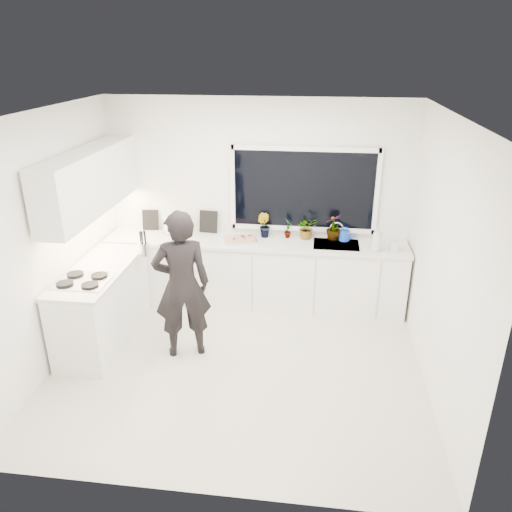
# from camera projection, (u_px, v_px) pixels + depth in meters

# --- Properties ---
(floor) EXTENTS (4.00, 3.50, 0.02)m
(floor) POSITION_uv_depth(u_px,v_px,m) (238.00, 365.00, 5.54)
(floor) COLOR beige
(floor) RESTS_ON ground
(wall_back) EXTENTS (4.00, 0.02, 2.70)m
(wall_back) POSITION_uv_depth(u_px,v_px,m) (258.00, 202.00, 6.62)
(wall_back) COLOR white
(wall_back) RESTS_ON ground
(wall_left) EXTENTS (0.02, 3.50, 2.70)m
(wall_left) POSITION_uv_depth(u_px,v_px,m) (48.00, 243.00, 5.25)
(wall_left) COLOR white
(wall_left) RESTS_ON ground
(wall_right) EXTENTS (0.02, 3.50, 2.70)m
(wall_right) POSITION_uv_depth(u_px,v_px,m) (443.00, 263.00, 4.78)
(wall_right) COLOR white
(wall_right) RESTS_ON ground
(ceiling) EXTENTS (4.00, 3.50, 0.02)m
(ceiling) POSITION_uv_depth(u_px,v_px,m) (234.00, 113.00, 4.48)
(ceiling) COLOR white
(ceiling) RESTS_ON wall_back
(window) EXTENTS (1.80, 0.02, 1.00)m
(window) POSITION_uv_depth(u_px,v_px,m) (304.00, 190.00, 6.44)
(window) COLOR black
(window) RESTS_ON wall_back
(base_cabinets_back) EXTENTS (3.92, 0.58, 0.88)m
(base_cabinets_back) POSITION_uv_depth(u_px,v_px,m) (255.00, 274.00, 6.69)
(base_cabinets_back) COLOR white
(base_cabinets_back) RESTS_ON floor
(base_cabinets_left) EXTENTS (0.58, 1.60, 0.88)m
(base_cabinets_left) POSITION_uv_depth(u_px,v_px,m) (103.00, 305.00, 5.88)
(base_cabinets_left) COLOR white
(base_cabinets_left) RESTS_ON floor
(countertop_back) EXTENTS (3.94, 0.62, 0.04)m
(countertop_back) POSITION_uv_depth(u_px,v_px,m) (255.00, 242.00, 6.50)
(countertop_back) COLOR silver
(countertop_back) RESTS_ON base_cabinets_back
(countertop_left) EXTENTS (0.62, 1.60, 0.04)m
(countertop_left) POSITION_uv_depth(u_px,v_px,m) (98.00, 270.00, 5.71)
(countertop_left) COLOR silver
(countertop_left) RESTS_ON base_cabinets_left
(upper_cabinets) EXTENTS (0.34, 2.10, 0.70)m
(upper_cabinets) POSITION_uv_depth(u_px,v_px,m) (91.00, 181.00, 5.67)
(upper_cabinets) COLOR white
(upper_cabinets) RESTS_ON wall_left
(sink) EXTENTS (0.58, 0.42, 0.14)m
(sink) POSITION_uv_depth(u_px,v_px,m) (336.00, 248.00, 6.40)
(sink) COLOR silver
(sink) RESTS_ON countertop_back
(faucet) EXTENTS (0.03, 0.03, 0.22)m
(faucet) POSITION_uv_depth(u_px,v_px,m) (336.00, 231.00, 6.52)
(faucet) COLOR silver
(faucet) RESTS_ON countertop_back
(stovetop) EXTENTS (0.56, 0.48, 0.03)m
(stovetop) POSITION_uv_depth(u_px,v_px,m) (82.00, 280.00, 5.37)
(stovetop) COLOR black
(stovetop) RESTS_ON countertop_left
(person) EXTENTS (0.73, 0.59, 1.72)m
(person) POSITION_uv_depth(u_px,v_px,m) (182.00, 285.00, 5.44)
(person) COLOR black
(person) RESTS_ON floor
(pizza_tray) EXTENTS (0.47, 0.40, 0.03)m
(pizza_tray) POSITION_uv_depth(u_px,v_px,m) (240.00, 240.00, 6.50)
(pizza_tray) COLOR #B5B5B9
(pizza_tray) RESTS_ON countertop_back
(pizza) EXTENTS (0.43, 0.35, 0.01)m
(pizza) POSITION_uv_depth(u_px,v_px,m) (240.00, 238.00, 6.49)
(pizza) COLOR #B31720
(pizza) RESTS_ON pizza_tray
(watering_can) EXTENTS (0.18, 0.18, 0.13)m
(watering_can) POSITION_uv_depth(u_px,v_px,m) (344.00, 236.00, 6.49)
(watering_can) COLOR blue
(watering_can) RESTS_ON countertop_back
(paper_towel_roll) EXTENTS (0.14, 0.14, 0.26)m
(paper_towel_roll) POSITION_uv_depth(u_px,v_px,m) (168.00, 225.00, 6.69)
(paper_towel_roll) COLOR white
(paper_towel_roll) RESTS_ON countertop_back
(knife_block) EXTENTS (0.16, 0.14, 0.22)m
(knife_block) POSITION_uv_depth(u_px,v_px,m) (184.00, 226.00, 6.71)
(knife_block) COLOR olive
(knife_block) RESTS_ON countertop_back
(utensil_crock) EXTENTS (0.16, 0.16, 0.16)m
(utensil_crock) POSITION_uv_depth(u_px,v_px,m) (144.00, 249.00, 6.03)
(utensil_crock) COLOR silver
(utensil_crock) RESTS_ON countertop_left
(picture_frame_large) EXTENTS (0.22, 0.04, 0.28)m
(picture_frame_large) POSITION_uv_depth(u_px,v_px,m) (150.00, 220.00, 6.84)
(picture_frame_large) COLOR black
(picture_frame_large) RESTS_ON countertop_back
(picture_frame_small) EXTENTS (0.25, 0.05, 0.30)m
(picture_frame_small) POSITION_uv_depth(u_px,v_px,m) (209.00, 222.00, 6.75)
(picture_frame_small) COLOR black
(picture_frame_small) RESTS_ON countertop_back
(herb_plants) EXTENTS (1.16, 0.30, 0.34)m
(herb_plants) POSITION_uv_depth(u_px,v_px,m) (305.00, 227.00, 6.52)
(herb_plants) COLOR #26662D
(herb_plants) RESTS_ON countertop_back
(soap_bottles) EXTENTS (0.35, 0.17, 0.32)m
(soap_bottles) POSITION_uv_depth(u_px,v_px,m) (381.00, 240.00, 6.13)
(soap_bottles) COLOR #D8BF66
(soap_bottles) RESTS_ON countertop_back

